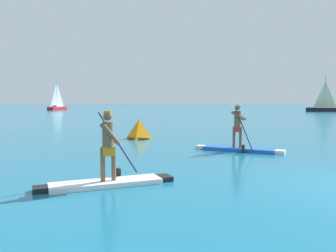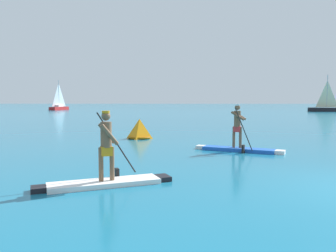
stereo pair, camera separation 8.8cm
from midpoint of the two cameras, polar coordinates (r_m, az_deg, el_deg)
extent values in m
cube|color=white|center=(8.17, -10.71, -9.51)|extent=(2.65, 1.68, 0.12)
cube|color=black|center=(8.57, -0.97, -8.78)|extent=(0.49, 0.57, 0.12)
cube|color=black|center=(8.02, -21.16, -9.99)|extent=(0.46, 0.50, 0.12)
cylinder|color=brown|center=(8.11, -9.51, -6.31)|extent=(0.11, 0.11, 0.79)
cylinder|color=brown|center=(8.06, -11.33, -6.40)|extent=(0.11, 0.11, 0.79)
cube|color=orange|center=(8.03, -10.45, -4.20)|extent=(0.33, 0.31, 0.22)
cylinder|color=brown|center=(7.98, -10.48, -1.45)|extent=(0.26, 0.26, 0.60)
sphere|color=brown|center=(7.95, -10.53, 1.66)|extent=(0.21, 0.21, 0.21)
cylinder|color=orange|center=(7.95, -10.54, 2.34)|extent=(0.18, 0.18, 0.06)
cylinder|color=brown|center=(8.14, -10.36, -1.25)|extent=(0.41, 0.24, 0.53)
cylinder|color=brown|center=(7.84, -9.90, -1.45)|extent=(0.41, 0.24, 0.53)
cylinder|color=black|center=(8.52, -8.75, -2.89)|extent=(0.91, 0.45, 1.58)
cube|color=black|center=(8.65, -8.69, -8.17)|extent=(0.15, 0.22, 0.32)
cube|color=blue|center=(13.65, 11.70, -3.91)|extent=(2.83, 1.72, 0.14)
cube|color=white|center=(13.36, 18.32, -4.21)|extent=(0.50, 0.55, 0.14)
cube|color=white|center=(14.12, 5.44, -3.57)|extent=(0.48, 0.49, 0.14)
cylinder|color=brown|center=(13.58, 12.02, -1.90)|extent=(0.11, 0.11, 0.83)
cylinder|color=brown|center=(13.64, 10.94, -1.85)|extent=(0.11, 0.11, 0.83)
cube|color=red|center=(13.58, 11.50, -0.51)|extent=(0.33, 0.31, 0.22)
cylinder|color=brown|center=(13.55, 11.53, 1.21)|extent=(0.26, 0.26, 0.64)
sphere|color=brown|center=(13.54, 11.56, 3.12)|extent=(0.21, 0.21, 0.21)
cylinder|color=white|center=(13.53, 11.56, 3.52)|extent=(0.18, 0.18, 0.06)
cylinder|color=brown|center=(13.68, 11.89, 1.74)|extent=(0.52, 0.33, 0.38)
cylinder|color=brown|center=(13.39, 11.58, 1.69)|extent=(0.52, 0.33, 0.38)
cylinder|color=black|center=(13.09, 12.54, -0.47)|extent=(0.66, 0.32, 1.65)
cube|color=black|center=(13.18, 12.48, -3.83)|extent=(0.15, 0.22, 0.32)
pyramid|color=orange|center=(17.85, -5.05, -0.45)|extent=(1.16, 1.16, 1.04)
torus|color=#915407|center=(17.89, -5.05, -1.93)|extent=(1.25, 1.25, 0.12)
cube|color=#A51E1E|center=(76.23, -18.30, 2.85)|extent=(2.29, 6.24, 0.70)
cylinder|color=#B2B2B7|center=(76.22, -18.35, 5.24)|extent=(0.12, 0.12, 5.65)
pyramid|color=white|center=(76.22, -18.35, 5.10)|extent=(1.24, 2.52, 5.09)
cube|color=silver|center=(76.22, -18.31, 3.27)|extent=(1.29, 2.32, 0.42)
cube|color=black|center=(68.88, 25.00, 2.54)|extent=(6.34, 4.71, 0.73)
cylinder|color=#B2B2B7|center=(68.88, 25.09, 5.37)|extent=(0.12, 0.12, 6.07)
pyramid|color=beige|center=(68.87, 25.08, 4.98)|extent=(2.21, 1.87, 4.94)
camera|label=1|loc=(0.04, -90.17, -0.01)|focal=35.93mm
camera|label=2|loc=(0.04, 89.83, 0.01)|focal=35.93mm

